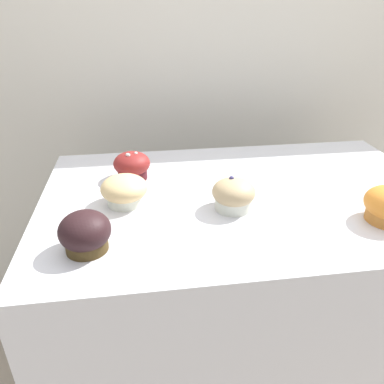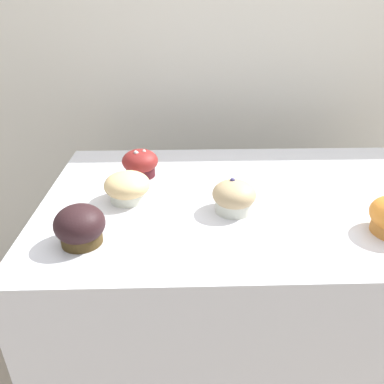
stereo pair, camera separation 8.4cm
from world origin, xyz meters
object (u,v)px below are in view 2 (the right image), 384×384
object	(u,v)px
muffin_front_left	(80,226)
muffin_front_center	(127,187)
muffin_back_right	(140,163)
muffin_back_left	(234,197)

from	to	relation	value
muffin_front_left	muffin_front_center	bearing A→B (deg)	68.06
muffin_back_right	muffin_front_left	xyz separation A→B (m)	(-0.09, -0.31, 0.00)
muffin_front_center	muffin_front_left	world-z (taller)	muffin_front_left
muffin_back_left	muffin_back_right	world-z (taller)	same
muffin_back_left	muffin_back_right	xyz separation A→B (m)	(-0.23, 0.20, 0.00)
muffin_front_center	muffin_front_left	distance (m)	0.19
muffin_front_center	muffin_back_right	distance (m)	0.14
muffin_front_center	muffin_back_left	world-z (taller)	muffin_back_left
muffin_back_left	muffin_back_right	bearing A→B (deg)	139.17
muffin_front_center	muffin_back_left	distance (m)	0.25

